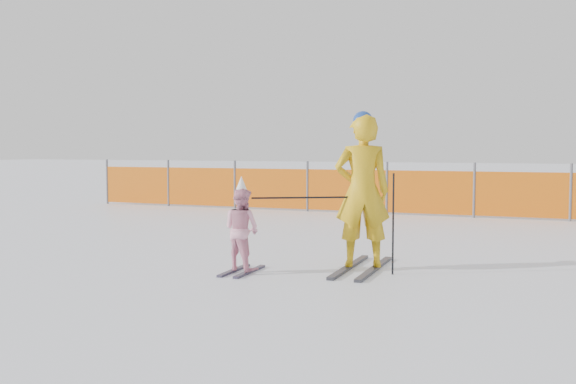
{
  "coord_description": "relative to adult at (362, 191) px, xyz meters",
  "views": [
    {
      "loc": [
        3.07,
        -7.41,
        1.59
      ],
      "look_at": [
        0.0,
        0.5,
        1.0
      ],
      "focal_mm": 40.0,
      "sensor_mm": 36.0,
      "label": 1
    }
  ],
  "objects": [
    {
      "name": "ground",
      "position": [
        -0.97,
        -0.67,
        -1.03
      ],
      "size": [
        120.0,
        120.0,
        0.0
      ],
      "primitive_type": "plane",
      "color": "white",
      "rests_on": "ground"
    },
    {
      "name": "adult",
      "position": [
        0.0,
        0.0,
        0.0
      ],
      "size": [
        0.84,
        1.7,
        2.06
      ],
      "color": "black",
      "rests_on": "ground"
    },
    {
      "name": "child",
      "position": [
        -1.38,
        -0.75,
        -0.47
      ],
      "size": [
        0.6,
        0.84,
        1.23
      ],
      "color": "black",
      "rests_on": "ground"
    },
    {
      "name": "ski_poles",
      "position": [
        -0.13,
        -0.29,
        -0.23
      ],
      "size": [
        1.74,
        0.65,
        1.27
      ],
      "color": "black",
      "rests_on": "ground"
    },
    {
      "name": "safety_fence",
      "position": [
        -2.13,
        6.91,
        -0.47
      ],
      "size": [
        14.17,
        0.06,
        1.25
      ],
      "color": "#595960",
      "rests_on": "ground"
    }
  ]
}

